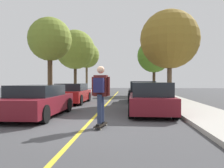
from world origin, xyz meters
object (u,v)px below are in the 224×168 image
at_px(street_tree_right_nearest, 170,39).
at_px(street_tree_right_near, 154,56).
at_px(parked_car_right_nearest, 150,99).
at_px(street_tree_left_nearest, 50,40).
at_px(street_tree_left_near, 75,50).
at_px(skateboarder, 100,91).
at_px(parked_car_left_nearest, 37,101).
at_px(street_tree_left_far, 87,55).
at_px(skateboard, 101,125).
at_px(parked_car_left_near, 72,93).
at_px(parked_car_right_near, 142,92).

bearing_deg(street_tree_right_nearest, street_tree_right_near, 90.00).
bearing_deg(parked_car_right_nearest, street_tree_left_nearest, 140.15).
relative_size(street_tree_left_near, skateboarder, 3.62).
distance_m(parked_car_left_nearest, street_tree_left_far, 20.77).
bearing_deg(street_tree_right_near, street_tree_right_nearest, -90.00).
height_order(parked_car_right_nearest, street_tree_right_near, street_tree_right_near).
bearing_deg(skateboard, street_tree_left_near, 105.93).
relative_size(parked_car_left_nearest, skateboarder, 2.44).
height_order(parked_car_left_near, skateboarder, skateboarder).
distance_m(street_tree_right_nearest, street_tree_right_near, 8.83).
height_order(parked_car_right_near, street_tree_right_near, street_tree_right_near).
xyz_separation_m(street_tree_left_nearest, street_tree_right_nearest, (8.06, -0.30, -0.15)).
relative_size(parked_car_left_nearest, parked_car_left_near, 1.05).
xyz_separation_m(parked_car_left_nearest, street_tree_right_near, (6.35, 14.91, 3.42)).
height_order(parked_car_left_near, parked_car_right_near, parked_car_right_near).
height_order(street_tree_left_nearest, skateboard, street_tree_left_nearest).
distance_m(street_tree_left_nearest, skateboard, 10.42).
bearing_deg(street_tree_left_near, street_tree_left_nearest, -90.00).
relative_size(parked_car_right_near, street_tree_left_far, 0.67).
bearing_deg(skateboard, street_tree_right_nearest, 66.41).
distance_m(parked_car_left_near, skateboarder, 8.17).
distance_m(parked_car_left_near, street_tree_left_nearest, 4.11).
relative_size(parked_car_left_near, street_tree_right_near, 0.74).
relative_size(parked_car_right_near, street_tree_right_nearest, 0.71).
distance_m(parked_car_right_nearest, street_tree_left_far, 20.64).
relative_size(street_tree_left_near, street_tree_right_nearest, 1.10).
relative_size(parked_car_right_nearest, street_tree_right_near, 0.75).
relative_size(street_tree_left_far, skateboarder, 3.51).
distance_m(parked_car_right_near, street_tree_left_near, 10.19).
bearing_deg(street_tree_left_far, skateboard, -78.50).
bearing_deg(street_tree_left_nearest, parked_car_right_nearest, -39.85).
relative_size(parked_car_left_nearest, skateboard, 5.07).
xyz_separation_m(parked_car_left_near, parked_car_right_near, (4.64, 1.34, 0.05)).
bearing_deg(street_tree_left_far, parked_car_right_near, -64.52).
bearing_deg(street_tree_right_nearest, skateboarder, -113.54).
bearing_deg(street_tree_right_near, street_tree_left_far, 146.35).
height_order(parked_car_left_near, parked_car_right_nearest, parked_car_right_nearest).
distance_m(parked_car_left_nearest, parked_car_left_near, 5.61).
bearing_deg(parked_car_left_near, street_tree_right_nearest, 4.18).
bearing_deg(street_tree_left_near, street_tree_left_far, 90.00).
xyz_separation_m(parked_car_left_nearest, skateboard, (2.82, -2.01, -0.54)).
xyz_separation_m(street_tree_left_far, skateboarder, (4.53, -22.32, -3.65)).
relative_size(parked_car_left_nearest, parked_car_right_nearest, 1.04).
bearing_deg(skateboarder, street_tree_left_near, 105.88).
relative_size(street_tree_left_near, street_tree_right_near, 1.15).
height_order(parked_car_left_near, skateboard, parked_car_left_near).
xyz_separation_m(parked_car_left_near, street_tree_left_near, (-1.71, 8.26, 4.00)).
xyz_separation_m(parked_car_right_nearest, street_tree_left_near, (-6.35, 12.80, 3.96)).
bearing_deg(skateboard, parked_car_left_near, 110.31).
relative_size(parked_car_left_near, street_tree_left_far, 0.66).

